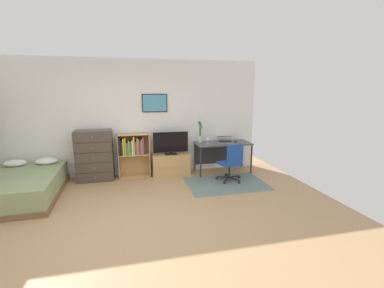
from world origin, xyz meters
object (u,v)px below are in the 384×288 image
bed (21,186)px  desk (222,147)px  dresser (95,155)px  computer_mouse (236,141)px  tv_stand (171,164)px  bamboo_vase (200,132)px  television (171,143)px  laptop (225,139)px  bookshelf (132,150)px  wine_glass (208,138)px  office_chair (232,162)px

bed → desk: (4.23, 0.73, 0.38)m
dresser → computer_mouse: size_ratio=10.92×
tv_stand → bed: bearing=-165.5°
computer_mouse → bed: bearing=-171.9°
tv_stand → bamboo_vase: size_ratio=1.70×
dresser → tv_stand: (1.72, 0.02, -0.32)m
bed → bamboo_vase: bearing=10.4°
tv_stand → television: (-0.00, -0.02, 0.52)m
desk → bamboo_vase: bearing=170.0°
laptop → bamboo_vase: bamboo_vase is taller
computer_mouse → laptop: bearing=155.8°
dresser → bed: bearing=-148.9°
desk → tv_stand: bearing=178.5°
bookshelf → wine_glass: (1.76, -0.22, 0.25)m
laptop → computer_mouse: laptop is taller
television → bed: bearing=-165.9°
bookshelf → bamboo_vase: 1.68m
bookshelf → wine_glass: bearing=-7.1°
bookshelf → computer_mouse: size_ratio=9.72×
desk → laptop: (0.09, 0.02, 0.19)m
bookshelf → laptop: 2.26m
laptop → office_chair: bearing=-91.0°
laptop → wine_glass: (-0.49, -0.16, 0.07)m
tv_stand → wine_glass: size_ratio=4.93×
laptop → tv_stand: bearing=-172.1°
bed → bookshelf: bearing=19.3°
dresser → office_chair: bearing=-15.6°
wine_glass → bamboo_vase: bearing=118.6°
television → office_chair: size_ratio=0.97×
bamboo_vase → bookshelf: bearing=-179.5°
television → dresser: bearing=179.8°
bamboo_vase → dresser: bearing=-178.3°
tv_stand → laptop: (1.36, -0.01, 0.55)m
laptop → bamboo_vase: (-0.62, 0.07, 0.20)m
tv_stand → office_chair: size_ratio=1.03×
dresser → laptop: size_ratio=2.65×
bookshelf → wine_glass: bookshelf is taller
bed → bookshelf: bookshelf is taller
bed → wine_glass: wine_glass is taller
television → wine_glass: 0.89m
laptop → dresser: bearing=-171.5°
bookshelf → bamboo_vase: bamboo_vase is taller
tv_stand → bamboo_vase: 1.06m
computer_mouse → wine_glass: bearing=-176.0°
office_chair → computer_mouse: 0.86m
dresser → bamboo_vase: size_ratio=2.18×
tv_stand → television: 0.52m
bookshelf → tv_stand: 0.97m
bed → tv_stand: bed is taller
office_chair → bookshelf: bearing=144.9°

